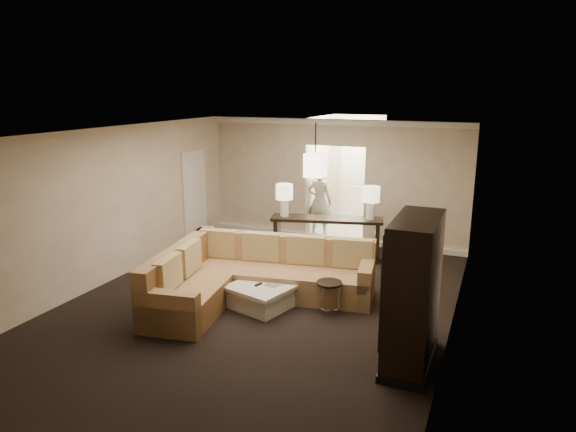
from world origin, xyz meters
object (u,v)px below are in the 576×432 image
at_px(person, 320,198).
at_px(sectional_sofa, 250,277).
at_px(console_table, 326,234).
at_px(coffee_table, 263,295).
at_px(armoire, 412,295).
at_px(drink_table, 329,291).

bearing_deg(person, sectional_sofa, 95.81).
relative_size(console_table, person, 1.27).
bearing_deg(console_table, sectional_sofa, -115.89).
distance_m(coffee_table, armoire, 2.73).
xyz_separation_m(armoire, person, (-3.04, 5.15, -0.01)).
distance_m(sectional_sofa, armoire, 3.06).
relative_size(sectional_sofa, drink_table, 6.63).
bearing_deg(console_table, person, 99.54).
bearing_deg(person, drink_table, 114.20).
bearing_deg(coffee_table, armoire, -18.42).
bearing_deg(sectional_sofa, drink_table, -8.87).
xyz_separation_m(console_table, person, (-0.72, 1.61, 0.39)).
xyz_separation_m(coffee_table, console_table, (0.18, 2.71, 0.33)).
relative_size(coffee_table, console_table, 0.49).
bearing_deg(console_table, armoire, -71.20).
relative_size(console_table, armoire, 1.21).
bearing_deg(coffee_table, person, 97.16).
distance_m(console_table, drink_table, 2.65).
distance_m(drink_table, person, 4.44).
relative_size(sectional_sofa, armoire, 1.75).
xyz_separation_m(console_table, armoire, (2.32, -3.54, 0.40)).
height_order(console_table, person, person).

